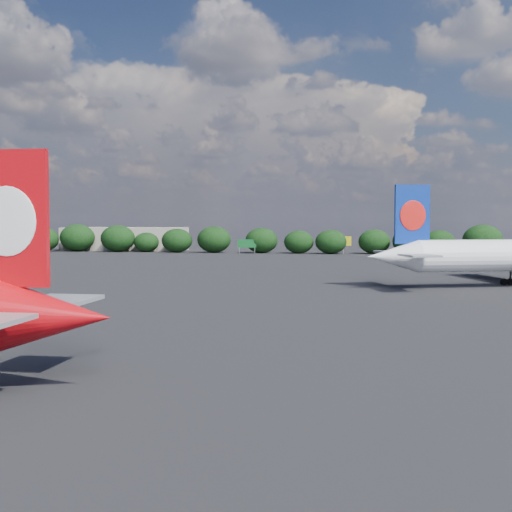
# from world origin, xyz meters

# --- Properties ---
(ground) EXTENTS (500.00, 500.00, 0.00)m
(ground) POSITION_xyz_m (0.00, 60.00, 0.00)
(ground) COLOR black
(ground) RESTS_ON ground
(terminal_building) EXTENTS (42.00, 16.00, 8.00)m
(terminal_building) POSITION_xyz_m (-65.00, 192.00, 4.00)
(terminal_building) COLOR #9E9488
(terminal_building) RESTS_ON ground
(highway_sign) EXTENTS (6.00, 0.30, 4.50)m
(highway_sign) POSITION_xyz_m (-18.00, 176.00, 3.13)
(highway_sign) COLOR #125C25
(highway_sign) RESTS_ON ground
(billboard_yellow) EXTENTS (5.00, 0.30, 5.50)m
(billboard_yellow) POSITION_xyz_m (12.00, 182.00, 3.87)
(billboard_yellow) COLOR gold
(billboard_yellow) RESTS_ON ground
(horizon_treeline) EXTENTS (201.82, 14.84, 9.26)m
(horizon_treeline) POSITION_xyz_m (3.34, 179.81, 4.11)
(horizon_treeline) COLOR black
(horizon_treeline) RESTS_ON ground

